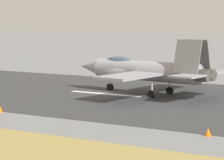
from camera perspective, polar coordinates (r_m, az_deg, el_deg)
The scene contains 5 objects.
ground_plane at distance 53.46m, azimuth -0.34°, elevation -1.55°, with size 400.00×400.00×0.00m, color slate.
runway_strip at distance 53.45m, azimuth -0.33°, elevation -1.54°, with size 240.00×26.00×0.02m.
fighter_jet at distance 53.17m, azimuth 3.65°, elevation 1.07°, with size 16.69×15.18×5.67m.
marker_cone_near at distance 35.31m, azimuth 10.29°, elevation -5.52°, with size 0.44×0.44×0.55m, color orange.
marker_cone_mid at distance 44.29m, azimuth -11.97°, elevation -3.07°, with size 0.44×0.44×0.55m, color orange.
Camera 1 is at (-26.34, 45.88, 7.70)m, focal length 84.98 mm.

